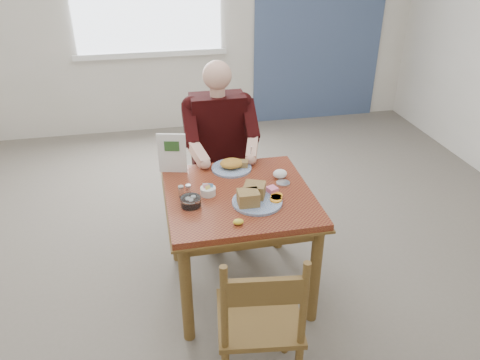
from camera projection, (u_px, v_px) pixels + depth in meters
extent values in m
plane|color=#655E52|center=(239.00, 286.00, 3.27)|extent=(6.00, 6.00, 0.00)
plane|color=silver|center=(184.00, 8.00, 5.17)|extent=(5.50, 0.00, 5.50)
cube|color=#405277|center=(322.00, 4.00, 5.44)|extent=(1.60, 0.02, 2.80)
ellipsoid|color=yellow|center=(238.00, 222.00, 2.60)|extent=(0.07, 0.06, 0.03)
ellipsoid|color=white|center=(280.00, 174.00, 3.07)|extent=(0.11, 0.10, 0.06)
cylinder|color=silver|center=(283.00, 183.00, 3.01)|extent=(0.11, 0.11, 0.01)
cube|color=white|center=(152.00, 54.00, 5.29)|extent=(1.72, 0.04, 0.06)
cube|color=brown|center=(239.00, 196.00, 2.92)|extent=(0.90, 0.90, 0.04)
cube|color=brown|center=(239.00, 200.00, 2.93)|extent=(0.92, 0.92, 0.01)
cylinder|color=brown|center=(186.00, 293.00, 2.69)|extent=(0.07, 0.07, 0.71)
cylinder|color=brown|center=(315.00, 274.00, 2.83)|extent=(0.07, 0.07, 0.71)
cylinder|color=brown|center=(175.00, 219.00, 3.36)|extent=(0.07, 0.07, 0.71)
cylinder|color=brown|center=(279.00, 207.00, 3.50)|extent=(0.07, 0.07, 0.71)
cube|color=brown|center=(253.00, 241.00, 2.62)|extent=(0.80, 0.03, 0.08)
cube|color=brown|center=(228.00, 177.00, 3.28)|extent=(0.80, 0.03, 0.08)
cube|color=brown|center=(177.00, 212.00, 2.88)|extent=(0.03, 0.80, 0.08)
cube|color=brown|center=(298.00, 199.00, 3.02)|extent=(0.03, 0.80, 0.08)
cylinder|color=brown|center=(201.00, 217.00, 3.62)|extent=(0.04, 0.04, 0.45)
cylinder|color=brown|center=(247.00, 212.00, 3.68)|extent=(0.04, 0.04, 0.45)
cylinder|color=brown|center=(196.00, 194.00, 3.92)|extent=(0.04, 0.04, 0.45)
cylinder|color=brown|center=(238.00, 190.00, 3.99)|extent=(0.04, 0.04, 0.45)
cube|color=brown|center=(220.00, 177.00, 3.69)|extent=(0.42, 0.42, 0.03)
cylinder|color=brown|center=(193.00, 143.00, 3.70)|extent=(0.04, 0.04, 0.50)
cylinder|color=brown|center=(237.00, 139.00, 3.76)|extent=(0.04, 0.04, 0.50)
cube|color=brown|center=(215.00, 129.00, 3.68)|extent=(0.38, 0.03, 0.14)
cylinder|color=brown|center=(223.00, 327.00, 2.64)|extent=(0.04, 0.04, 0.45)
cylinder|color=brown|center=(286.00, 323.00, 2.66)|extent=(0.04, 0.04, 0.45)
cube|color=brown|center=(259.00, 317.00, 2.38)|extent=(0.47, 0.47, 0.03)
cylinder|color=brown|center=(224.00, 310.00, 2.09)|extent=(0.04, 0.04, 0.50)
cylinder|color=brown|center=(304.00, 306.00, 2.12)|extent=(0.04, 0.04, 0.50)
cube|color=brown|center=(265.00, 292.00, 2.06)|extent=(0.38, 0.08, 0.14)
cube|color=gray|center=(209.00, 177.00, 3.53)|extent=(0.13, 0.38, 0.12)
cube|color=gray|center=(235.00, 175.00, 3.57)|extent=(0.13, 0.38, 0.12)
cube|color=gray|center=(214.00, 223.00, 3.52)|extent=(0.10, 0.10, 0.48)
cube|color=gray|center=(240.00, 220.00, 3.56)|extent=(0.10, 0.10, 0.48)
cube|color=black|center=(218.00, 132.00, 3.53)|extent=(0.40, 0.22, 0.58)
sphere|color=black|center=(192.00, 106.00, 3.39)|extent=(0.15, 0.15, 0.15)
sphere|color=black|center=(243.00, 102.00, 3.46)|extent=(0.15, 0.15, 0.15)
cylinder|color=#D69F87|center=(218.00, 93.00, 3.37)|extent=(0.11, 0.11, 0.08)
sphere|color=#D69F87|center=(217.00, 75.00, 3.30)|extent=(0.21, 0.21, 0.21)
cube|color=black|center=(190.00, 125.00, 3.34)|extent=(0.09, 0.29, 0.27)
cube|color=black|center=(250.00, 120.00, 3.41)|extent=(0.09, 0.29, 0.27)
sphere|color=black|center=(192.00, 144.00, 3.29)|extent=(0.09, 0.09, 0.09)
sphere|color=black|center=(253.00, 139.00, 3.36)|extent=(0.09, 0.09, 0.09)
cube|color=#D69F87|center=(199.00, 154.00, 3.23)|extent=(0.14, 0.23, 0.14)
cube|color=#D69F87|center=(252.00, 149.00, 3.30)|extent=(0.14, 0.23, 0.14)
sphere|color=#D69F87|center=(205.00, 164.00, 3.18)|extent=(0.08, 0.08, 0.08)
sphere|color=#D69F87|center=(251.00, 159.00, 3.23)|extent=(0.08, 0.08, 0.08)
cylinder|color=silver|center=(251.00, 153.00, 3.21)|extent=(0.01, 0.05, 0.12)
cylinder|color=white|center=(257.00, 202.00, 2.80)|extent=(0.35, 0.35, 0.02)
cube|color=tan|center=(248.00, 198.00, 2.74)|extent=(0.13, 0.11, 0.08)
cube|color=tan|center=(255.00, 190.00, 2.82)|extent=(0.16, 0.15, 0.08)
cylinder|color=orange|center=(276.00, 200.00, 2.80)|extent=(0.09, 0.09, 0.01)
cylinder|color=orange|center=(276.00, 197.00, 2.82)|extent=(0.08, 0.08, 0.01)
cylinder|color=orange|center=(277.00, 195.00, 2.84)|extent=(0.09, 0.09, 0.01)
cube|color=pink|center=(272.00, 190.00, 2.88)|extent=(0.07, 0.08, 0.03)
cylinder|color=white|center=(231.00, 168.00, 3.19)|extent=(0.34, 0.34, 0.02)
ellipsoid|color=yellow|center=(231.00, 163.00, 3.17)|extent=(0.19, 0.17, 0.06)
cube|color=tan|center=(241.00, 163.00, 3.19)|extent=(0.11, 0.09, 0.04)
cylinder|color=white|center=(208.00, 191.00, 2.88)|extent=(0.11, 0.11, 0.05)
cube|color=pink|center=(206.00, 186.00, 2.86)|extent=(0.04, 0.01, 0.02)
cube|color=#6699D8|center=(210.00, 185.00, 2.87)|extent=(0.04, 0.03, 0.02)
cube|color=#EAD159|center=(208.00, 187.00, 2.85)|extent=(0.04, 0.03, 0.02)
cube|color=white|center=(205.00, 185.00, 2.87)|extent=(0.04, 0.02, 0.02)
cylinder|color=white|center=(181.00, 192.00, 2.85)|extent=(0.04, 0.04, 0.06)
cylinder|color=silver|center=(181.00, 187.00, 2.83)|extent=(0.04, 0.04, 0.01)
cylinder|color=white|center=(188.00, 191.00, 2.86)|extent=(0.04, 0.04, 0.06)
cylinder|color=silver|center=(188.00, 186.00, 2.85)|extent=(0.04, 0.04, 0.01)
cylinder|color=white|center=(191.00, 202.00, 2.76)|extent=(0.13, 0.13, 0.06)
cylinder|color=white|center=(188.00, 199.00, 2.75)|extent=(0.03, 0.03, 0.02)
cylinder|color=white|center=(193.00, 198.00, 2.77)|extent=(0.03, 0.03, 0.02)
cylinder|color=white|center=(191.00, 201.00, 2.74)|extent=(0.03, 0.03, 0.02)
cube|color=white|center=(172.00, 153.00, 3.09)|extent=(0.19, 0.06, 0.28)
cube|color=#2D5926|center=(172.00, 146.00, 3.06)|extent=(0.10, 0.03, 0.07)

